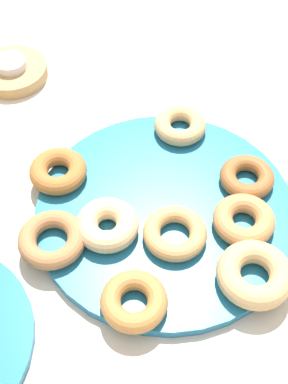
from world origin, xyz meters
The scene contains 13 objects.
ground_plane centered at (0.00, 0.00, 0.00)m, with size 2.40×2.40×0.00m, color beige.
donut_plate centered at (0.00, 0.00, 0.01)m, with size 0.36×0.36×0.02m, color #1E6B93.
donut_0 centered at (-0.05, 0.07, 0.03)m, with size 0.08×0.08×0.03m, color #EABC84.
donut_1 centered at (0.15, 0.00, 0.03)m, with size 0.08×0.08×0.02m, color tan.
donut_2 centered at (-0.05, -0.02, 0.03)m, with size 0.08×0.08×0.02m, color tan.
donut_3 centered at (-0.01, -0.11, 0.03)m, with size 0.08×0.08×0.03m, color #C6844C.
donut_4 centered at (0.03, 0.16, 0.03)m, with size 0.08×0.08×0.03m, color #AD6B33.
donut_5 centered at (-0.08, 0.14, 0.03)m, with size 0.09×0.09×0.02m, color #B27547.
donut_6 centered at (-0.15, 0.02, 0.03)m, with size 0.08×0.08×0.02m, color #BC7A3D.
donut_7 centered at (0.06, -0.11, 0.03)m, with size 0.08×0.08×0.02m, color #995B2D.
donut_8 centered at (-0.09, -0.12, 0.03)m, with size 0.09×0.09×0.03m, color tan.
candle_holder centered at (0.24, 0.30, 0.01)m, with size 0.12×0.12×0.02m, color tan.
tealight centered at (0.24, 0.30, 0.03)m, with size 0.05×0.05×0.01m, color silver.
Camera 1 is at (-0.43, -0.04, 0.61)m, focal length 49.85 mm.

